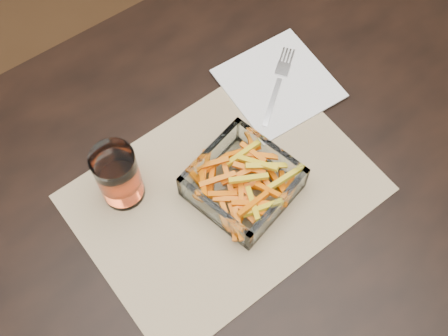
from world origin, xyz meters
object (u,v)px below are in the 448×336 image
Objects in this scene: tumbler at (119,177)px; dining_table at (282,196)px; glass_bowl at (243,184)px; fork at (278,83)px.

dining_table is at bearing -28.24° from tumbler.
tumbler reaches higher than glass_bowl.
glass_bowl reaches higher than dining_table.
glass_bowl is 0.21m from fork.
fork is at bearing 3.53° from tumbler.
fork reaches higher than dining_table.
fork is at bearing 56.92° from dining_table.
glass_bowl is (-0.08, 0.02, 0.11)m from dining_table.
glass_bowl is at bearing 166.75° from dining_table.
dining_table is at bearing -13.25° from glass_bowl.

